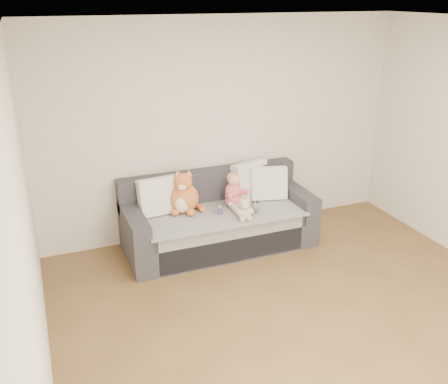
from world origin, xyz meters
The scene contains 10 objects.
room_shell centered at (0.00, 0.42, 1.30)m, with size 5.00×5.00×5.00m.
sofa centered at (-0.24, 2.06, 0.31)m, with size 2.20×0.94×0.85m.
cushion_left centered at (-0.91, 2.18, 0.68)m, with size 0.48×0.26×0.43m.
cushion_right_back centered at (0.27, 2.26, 0.69)m, with size 0.52×0.36×0.45m.
cushion_right_front centered at (0.45, 2.12, 0.67)m, with size 0.47×0.29×0.41m.
toddler centered at (-0.04, 2.02, 0.65)m, with size 0.30×0.43×0.43m.
plush_cat centered at (-0.63, 2.13, 0.66)m, with size 0.40×0.37×0.52m.
teddy_bear centered at (-0.07, 1.66, 0.57)m, with size 0.20×0.15×0.25m.
plush_cow centered at (0.12, 1.82, 0.54)m, with size 0.12×0.19×0.15m.
sippy_cup centered at (-0.28, 1.90, 0.53)m, with size 0.10×0.08×0.11m.
Camera 1 is at (-2.14, -2.92, 2.82)m, focal length 40.00 mm.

